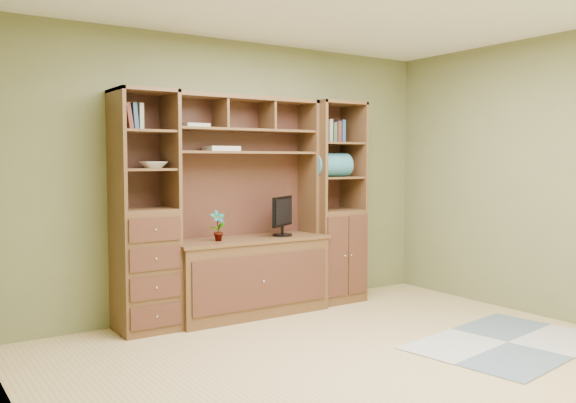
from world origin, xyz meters
TOP-DOWN VIEW (x-y plane):
  - room at (0.00, 0.00)m, footprint 4.60×4.10m
  - center_hutch at (-0.00, 1.73)m, footprint 1.54×0.53m
  - left_tower at (-1.00, 1.77)m, footprint 0.50×0.45m
  - right_tower at (1.02, 1.77)m, footprint 0.55×0.45m
  - rug at (1.26, -0.19)m, footprint 1.71×1.28m
  - monitor at (0.34, 1.70)m, footprint 0.46×0.40m
  - orchid at (-0.35, 1.70)m, footprint 0.15×0.10m
  - magazines at (-0.25, 1.82)m, footprint 0.29×0.21m
  - bowl at (-0.92, 1.77)m, footprint 0.23×0.23m
  - blanket_teal at (0.94, 1.73)m, footprint 0.41×0.24m
  - blanket_red at (1.10, 1.85)m, footprint 0.37×0.21m

SIDE VIEW (x-z plane):
  - rug at x=1.26m, z-range 0.00..0.01m
  - orchid at x=-0.35m, z-range 0.73..1.01m
  - monitor at x=0.34m, z-range 0.73..1.25m
  - center_hutch at x=0.00m, z-range 0.00..2.05m
  - left_tower at x=-1.00m, z-range 0.00..2.05m
  - right_tower at x=1.02m, z-range 0.00..2.05m
  - room at x=0.00m, z-range -0.02..2.62m
  - blanket_red at x=1.10m, z-range 1.29..1.50m
  - blanket_teal at x=0.94m, z-range 1.29..1.53m
  - bowl at x=-0.92m, z-range 1.39..1.45m
  - magazines at x=-0.25m, z-range 1.54..1.59m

